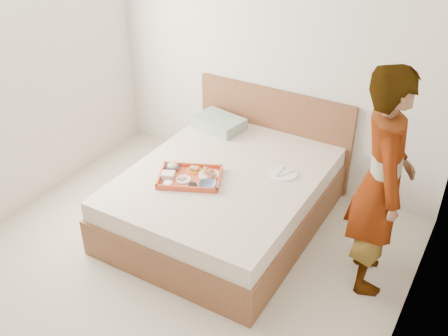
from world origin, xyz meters
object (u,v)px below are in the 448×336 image
bed (225,197)px  tray (190,177)px  dinner_plate (284,173)px  person (382,183)px

bed → tray: size_ratio=3.81×
bed → dinner_plate: 0.58m
bed → person: person is taller
dinner_plate → person: (0.88, -0.29, 0.37)m
bed → person: 1.48m
tray → dinner_plate: 0.82m
tray → dinner_plate: (0.66, 0.48, -0.02)m
bed → person: bearing=-2.1°
bed → dinner_plate: size_ratio=8.18×
person → bed: bearing=65.5°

